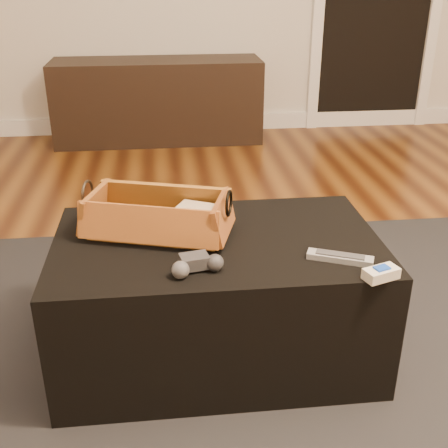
{
  "coord_description": "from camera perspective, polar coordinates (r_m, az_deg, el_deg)",
  "views": [
    {
      "loc": [
        -0.33,
        -1.58,
        1.2
      ],
      "look_at": [
        -0.16,
        -0.07,
        0.49
      ],
      "focal_mm": 45.0,
      "sensor_mm": 36.0,
      "label": 1
    }
  ],
  "objects": [
    {
      "name": "silver_remote",
      "position": [
        1.63,
        11.71,
        -3.34
      ],
      "size": [
        0.19,
        0.11,
        0.02
      ],
      "color": "#999CA0",
      "rests_on": "ottoman"
    },
    {
      "name": "area_rug",
      "position": [
        1.91,
        -0.51,
        -13.73
      ],
      "size": [
        2.6,
        2.0,
        0.01
      ],
      "primitive_type": "cube",
      "color": "black",
      "rests_on": "floor"
    },
    {
      "name": "ottoman",
      "position": [
        1.83,
        -0.7,
        -7.46
      ],
      "size": [
        1.0,
        0.6,
        0.42
      ],
      "primitive_type": "cube",
      "color": "black",
      "rests_on": "area_rug"
    },
    {
      "name": "baseboard",
      "position": [
        4.47,
        -1.96,
        10.26
      ],
      "size": [
        5.0,
        0.04,
        0.12
      ],
      "primitive_type": "cube",
      "color": "white",
      "rests_on": "floor"
    },
    {
      "name": "cloth_bundle",
      "position": [
        1.75,
        -2.7,
        0.75
      ],
      "size": [
        0.15,
        0.13,
        0.07
      ],
      "primitive_type": "cube",
      "rotation": [
        0.0,
        0.0,
        -0.47
      ],
      "color": "tan",
      "rests_on": "wicker_basket"
    },
    {
      "name": "wicker_basket",
      "position": [
        1.75,
        -6.75,
        0.69
      ],
      "size": [
        0.5,
        0.36,
        0.16
      ],
      "color": "olive",
      "rests_on": "ottoman"
    },
    {
      "name": "floor",
      "position": [
        2.02,
        4.46,
        -11.86
      ],
      "size": [
        5.0,
        5.5,
        0.01
      ],
      "primitive_type": "cube",
      "color": "brown",
      "rests_on": "ground"
    },
    {
      "name": "cream_gadget",
      "position": [
        1.57,
        15.67,
        -4.85
      ],
      "size": [
        0.11,
        0.08,
        0.04
      ],
      "color": "beige",
      "rests_on": "ottoman"
    },
    {
      "name": "tv_remote",
      "position": [
        1.76,
        -7.58,
        -0.22
      ],
      "size": [
        0.24,
        0.1,
        0.02
      ],
      "primitive_type": "cube",
      "rotation": [
        0.0,
        0.0,
        -0.2
      ],
      "color": "black",
      "rests_on": "wicker_basket"
    },
    {
      "name": "game_controller",
      "position": [
        1.53,
        -2.81,
        -4.11
      ],
      "size": [
        0.16,
        0.11,
        0.05
      ],
      "color": "#2C2C2E",
      "rests_on": "ottoman"
    },
    {
      "name": "media_cabinet",
      "position": [
        4.19,
        -6.71,
        12.32
      ],
      "size": [
        1.48,
        0.45,
        0.58
      ],
      "primitive_type": "cube",
      "color": "black",
      "rests_on": "floor"
    }
  ]
}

